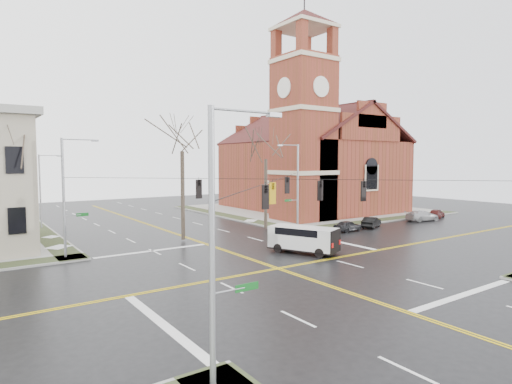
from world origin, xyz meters
TOP-DOWN VIEW (x-y plane):
  - ground at (0.00, 0.00)m, footprint 120.00×120.00m
  - sidewalks at (0.00, 0.00)m, footprint 80.00×80.00m
  - road_markings at (0.00, 0.00)m, footprint 100.00×100.00m
  - church at (24.76, 24.78)m, footprint 24.28×27.48m
  - signal_pole_ne at (11.32, 11.50)m, footprint 2.75×0.22m
  - signal_pole_nw at (-11.32, 11.50)m, footprint 2.75×0.22m
  - signal_pole_sw at (-11.32, -11.50)m, footprint 2.75×0.22m
  - span_wires at (0.00, 0.00)m, footprint 23.02×23.02m
  - traffic_signals at (-0.00, -0.67)m, footprint 8.21×8.26m
  - streetlight_north_a at (-10.65, 28.00)m, footprint 2.30×0.20m
  - streetlight_north_b at (-10.65, 48.00)m, footprint 2.30×0.20m
  - cargo_van at (4.65, 3.01)m, footprint 4.23×5.91m
  - parked_car_a at (15.50, 8.07)m, footprint 3.50×1.57m
  - parked_car_b at (19.59, 8.39)m, footprint 3.85×2.68m
  - parked_car_c at (28.92, 8.29)m, footprint 4.75×2.50m
  - parked_car_d at (32.82, 8.84)m, footprint 3.83×2.50m
  - tree_nw_far at (-14.44, 13.28)m, footprint 4.00×4.00m
  - tree_nw_near at (-1.07, 12.96)m, footprint 4.00×4.00m
  - tree_ne at (9.31, 14.24)m, footprint 4.00×4.00m

SIDE VIEW (x-z plane):
  - ground at x=0.00m, z-range 0.00..0.00m
  - road_markings at x=0.00m, z-range 0.00..0.01m
  - sidewalks at x=0.00m, z-range -0.01..0.16m
  - parked_car_a at x=15.50m, z-range 0.00..1.17m
  - parked_car_b at x=19.59m, z-range 0.00..1.20m
  - parked_car_d at x=32.82m, z-range 0.00..1.21m
  - parked_car_c at x=28.92m, z-range 0.00..1.31m
  - cargo_van at x=4.65m, z-range 0.19..2.30m
  - streetlight_north_a at x=-10.65m, z-range 0.47..8.47m
  - streetlight_north_b at x=-10.65m, z-range 0.47..8.47m
  - signal_pole_ne at x=11.32m, z-range 0.45..9.45m
  - signal_pole_nw at x=-11.32m, z-range 0.45..9.45m
  - signal_pole_sw at x=-11.32m, z-range 0.45..9.45m
  - traffic_signals at x=0.00m, z-range 4.80..6.10m
  - span_wires at x=0.00m, z-range 6.18..6.22m
  - tree_nw_far at x=-14.44m, z-range 2.28..12.41m
  - tree_ne at x=9.31m, z-range 2.51..13.69m
  - church at x=24.76m, z-range -5.32..22.18m
  - tree_nw_near at x=-1.07m, z-range 2.73..14.95m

